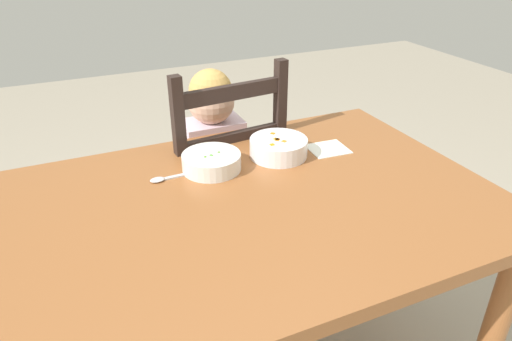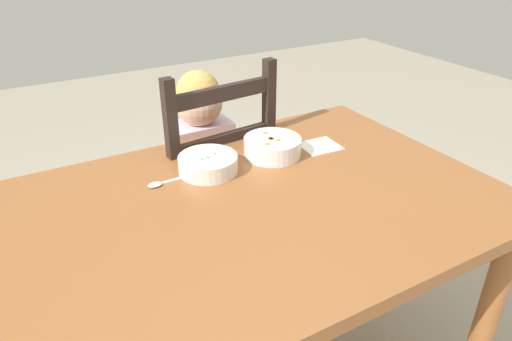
{
  "view_description": "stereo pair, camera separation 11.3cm",
  "coord_description": "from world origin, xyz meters",
  "px_view_note": "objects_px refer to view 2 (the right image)",
  "views": [
    {
      "loc": [
        -0.44,
        -0.99,
        1.43
      ],
      "look_at": [
        0.03,
        0.06,
        0.81
      ],
      "focal_mm": 32.66,
      "sensor_mm": 36.0,
      "label": 1
    },
    {
      "loc": [
        -0.54,
        -0.94,
        1.43
      ],
      "look_at": [
        0.03,
        0.06,
        0.81
      ],
      "focal_mm": 32.66,
      "sensor_mm": 36.0,
      "label": 2
    }
  ],
  "objects_px": {
    "dining_table": "(257,230)",
    "child_figure": "(205,159)",
    "bowl_of_peas": "(208,163)",
    "bowl_of_carrots": "(272,146)",
    "spoon": "(162,183)",
    "dining_chair": "(208,196)"
  },
  "relations": [
    {
      "from": "bowl_of_peas",
      "to": "spoon",
      "type": "distance_m",
      "value": 0.15
    },
    {
      "from": "dining_table",
      "to": "spoon",
      "type": "bearing_deg",
      "value": 134.15
    },
    {
      "from": "dining_chair",
      "to": "spoon",
      "type": "bearing_deg",
      "value": -131.64
    },
    {
      "from": "dining_table",
      "to": "dining_chair",
      "type": "height_order",
      "value": "dining_chair"
    },
    {
      "from": "bowl_of_peas",
      "to": "dining_chair",
      "type": "bearing_deg",
      "value": 68.15
    },
    {
      "from": "dining_chair",
      "to": "dining_table",
      "type": "bearing_deg",
      "value": -97.67
    },
    {
      "from": "child_figure",
      "to": "bowl_of_peas",
      "type": "distance_m",
      "value": 0.34
    },
    {
      "from": "bowl_of_peas",
      "to": "bowl_of_carrots",
      "type": "bearing_deg",
      "value": 0.0
    },
    {
      "from": "bowl_of_carrots",
      "to": "spoon",
      "type": "height_order",
      "value": "bowl_of_carrots"
    },
    {
      "from": "spoon",
      "to": "bowl_of_peas",
      "type": "bearing_deg",
      "value": 1.93
    },
    {
      "from": "child_figure",
      "to": "spoon",
      "type": "height_order",
      "value": "child_figure"
    },
    {
      "from": "dining_table",
      "to": "bowl_of_carrots",
      "type": "height_order",
      "value": "bowl_of_carrots"
    },
    {
      "from": "child_figure",
      "to": "dining_chair",
      "type": "bearing_deg",
      "value": 39.93
    },
    {
      "from": "dining_chair",
      "to": "spoon",
      "type": "distance_m",
      "value": 0.49
    },
    {
      "from": "dining_table",
      "to": "spoon",
      "type": "height_order",
      "value": "spoon"
    },
    {
      "from": "child_figure",
      "to": "bowl_of_carrots",
      "type": "relative_size",
      "value": 5.27
    },
    {
      "from": "child_figure",
      "to": "spoon",
      "type": "bearing_deg",
      "value": -131.49
    },
    {
      "from": "dining_table",
      "to": "bowl_of_carrots",
      "type": "relative_size",
      "value": 7.19
    },
    {
      "from": "dining_table",
      "to": "child_figure",
      "type": "height_order",
      "value": "child_figure"
    },
    {
      "from": "child_figure",
      "to": "bowl_of_carrots",
      "type": "xyz_separation_m",
      "value": [
        0.11,
        -0.29,
        0.15
      ]
    },
    {
      "from": "dining_table",
      "to": "child_figure",
      "type": "bearing_deg",
      "value": 82.86
    },
    {
      "from": "bowl_of_peas",
      "to": "bowl_of_carrots",
      "type": "relative_size",
      "value": 0.97
    }
  ]
}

